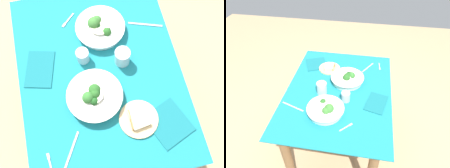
{
  "view_description": "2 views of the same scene",
  "coord_description": "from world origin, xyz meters",
  "views": [
    {
      "loc": [
        0.56,
        -0.07,
        2.05
      ],
      "look_at": [
        0.08,
        0.04,
        0.74
      ],
      "focal_mm": 44.7,
      "sensor_mm": 36.0,
      "label": 1
    },
    {
      "loc": [
        -1.21,
        -0.2,
        1.83
      ],
      "look_at": [
        0.05,
        0.02,
        0.74
      ],
      "focal_mm": 32.9,
      "sensor_mm": 36.0,
      "label": 2
    }
  ],
  "objects": [
    {
      "name": "ground_plane",
      "position": [
        0.0,
        0.0,
        0.0
      ],
      "size": [
        6.0,
        6.0,
        0.0
      ],
      "primitive_type": "plane",
      "color": "tan"
    },
    {
      "name": "dining_table",
      "position": [
        0.0,
        0.0,
        0.59
      ],
      "size": [
        1.11,
        0.83,
        0.72
      ],
      "color": "#197A84",
      "rests_on": "ground_plane"
    },
    {
      "name": "broccoli_bowl_far",
      "position": [
        -0.25,
        0.05,
        0.75
      ],
      "size": [
        0.27,
        0.27,
        0.1
      ],
      "color": "white",
      "rests_on": "dining_table"
    },
    {
      "name": "broccoli_bowl_near",
      "position": [
        0.12,
        -0.05,
        0.75
      ],
      "size": [
        0.28,
        0.28,
        0.09
      ],
      "color": "silver",
      "rests_on": "dining_table"
    },
    {
      "name": "bread_side_plate",
      "position": [
        0.28,
        0.13,
        0.73
      ],
      "size": [
        0.19,
        0.19,
        0.04
      ],
      "color": "#D6B27A",
      "rests_on": "dining_table"
    },
    {
      "name": "water_glass_center",
      "position": [
        -0.05,
        0.13,
        0.77
      ],
      "size": [
        0.08,
        0.08,
        0.1
      ],
      "primitive_type": "cylinder",
      "color": "silver",
      "rests_on": "dining_table"
    },
    {
      "name": "water_glass_side",
      "position": [
        -0.1,
        -0.07,
        0.76
      ],
      "size": [
        0.07,
        0.07,
        0.08
      ],
      "primitive_type": "cylinder",
      "color": "silver",
      "rests_on": "dining_table"
    },
    {
      "name": "fork_by_far_bowl",
      "position": [
        -0.35,
        -0.11,
        0.72
      ],
      "size": [
        0.08,
        0.08,
        0.0
      ],
      "rotation": [
        0.0,
        0.0,
        5.49
      ],
      "color": "#B7B7BC",
      "rests_on": "dining_table"
    },
    {
      "name": "fork_by_near_bowl",
      "position": [
        0.39,
        -0.32,
        0.72
      ],
      "size": [
        0.1,
        0.02,
        0.0
      ],
      "rotation": [
        0.0,
        0.0,
        3.23
      ],
      "color": "#B7B7BC",
      "rests_on": "dining_table"
    },
    {
      "name": "table_knife_left",
      "position": [
        -0.23,
        0.31,
        0.72
      ],
      "size": [
        0.07,
        0.18,
        0.0
      ],
      "primitive_type": "cube",
      "rotation": [
        0.0,
        0.0,
        1.24
      ],
      "color": "#B7B7BC",
      "rests_on": "dining_table"
    },
    {
      "name": "table_knife_right",
      "position": [
        0.35,
        -0.21,
        0.72
      ],
      "size": [
        0.16,
        0.1,
        0.0
      ],
      "primitive_type": "cube",
      "rotation": [
        0.0,
        0.0,
        2.62
      ],
      "color": "#B7B7BC",
      "rests_on": "dining_table"
    },
    {
      "name": "napkin_folded_upper",
      "position": [
        -0.09,
        -0.3,
        0.72
      ],
      "size": [
        0.23,
        0.18,
        0.01
      ],
      "primitive_type": "cube",
      "rotation": [
        0.0,
        0.0,
        -0.25
      ],
      "color": "#156870",
      "rests_on": "dining_table"
    },
    {
      "name": "napkin_folded_lower",
      "position": [
        0.33,
        0.27,
        0.72
      ],
      "size": [
        0.25,
        0.24,
        0.01
      ],
      "primitive_type": "cube",
      "rotation": [
        0.0,
        0.0,
        0.39
      ],
      "color": "#156870",
      "rests_on": "dining_table"
    }
  ]
}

